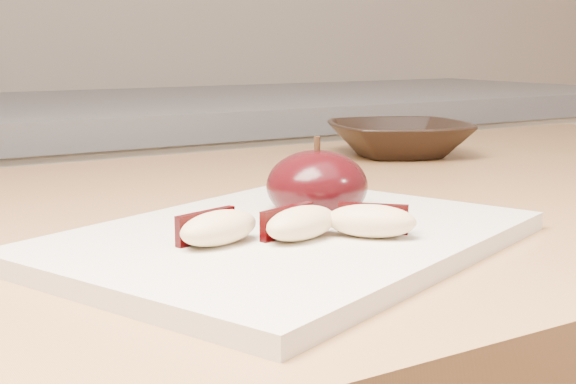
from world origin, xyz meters
TOP-DOWN VIEW (x-y plane):
  - cutting_board at (0.00, 0.37)m, footprint 0.37×0.32m
  - apple_half at (0.05, 0.41)m, footprint 0.09×0.09m
  - apple_wedge_a at (-0.05, 0.36)m, footprint 0.06×0.04m
  - apple_wedge_b at (-0.00, 0.35)m, footprint 0.06×0.04m
  - apple_wedge_c at (0.04, 0.33)m, footprint 0.06×0.06m
  - bowl at (0.34, 0.67)m, footprint 0.21×0.21m

SIDE VIEW (x-z plane):
  - cutting_board at x=0.00m, z-range 0.90..0.91m
  - bowl at x=0.34m, z-range 0.90..0.94m
  - apple_wedge_a at x=-0.05m, z-range 0.91..0.93m
  - apple_wedge_b at x=0.00m, z-range 0.91..0.93m
  - apple_wedge_c at x=0.04m, z-range 0.91..0.93m
  - apple_half at x=0.05m, z-range 0.90..0.96m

